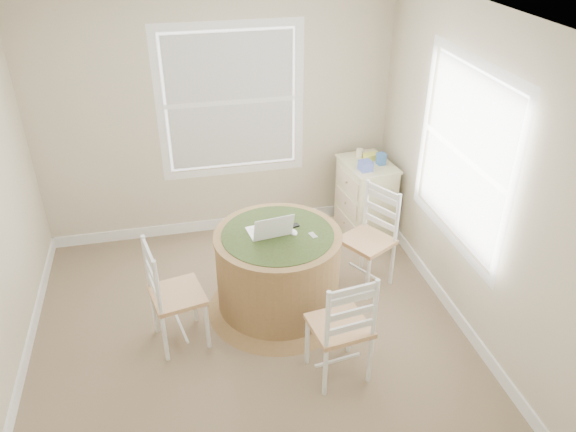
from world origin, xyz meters
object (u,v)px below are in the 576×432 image
object	(u,v)px
chair_right	(367,241)
corner_chest	(365,199)
laptop	(270,230)
round_table	(278,269)
chair_left	(177,294)
chair_near	(339,325)

from	to	relation	value
chair_right	corner_chest	xyz separation A→B (m)	(0.29, 0.86, -0.06)
chair_right	laptop	world-z (taller)	laptop
round_table	chair_left	bearing A→B (deg)	-178.71
round_table	laptop	size ratio (longest dim) A/B	3.36
round_table	corner_chest	world-z (taller)	corner_chest
laptop	corner_chest	size ratio (longest dim) A/B	0.45
chair_left	chair_near	xyz separation A→B (m)	(1.16, -0.64, 0.00)
round_table	chair_left	size ratio (longest dim) A/B	1.33
chair_near	laptop	size ratio (longest dim) A/B	2.52
round_table	corner_chest	size ratio (longest dim) A/B	1.51
chair_near	chair_right	xyz separation A→B (m)	(0.59, 1.05, 0.00)
chair_left	chair_right	world-z (taller)	same
chair_near	corner_chest	bearing A→B (deg)	-122.64
chair_near	chair_left	bearing A→B (deg)	-36.71
laptop	corner_chest	distance (m)	1.64
chair_left	chair_near	world-z (taller)	same
round_table	chair_near	xyz separation A→B (m)	(0.28, -0.87, 0.05)
chair_left	chair_near	bearing A→B (deg)	-130.73
round_table	corner_chest	xyz separation A→B (m)	(1.16, 1.04, -0.00)
corner_chest	chair_right	bearing A→B (deg)	-115.40
chair_right	corner_chest	size ratio (longest dim) A/B	1.14
laptop	corner_chest	world-z (taller)	laptop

